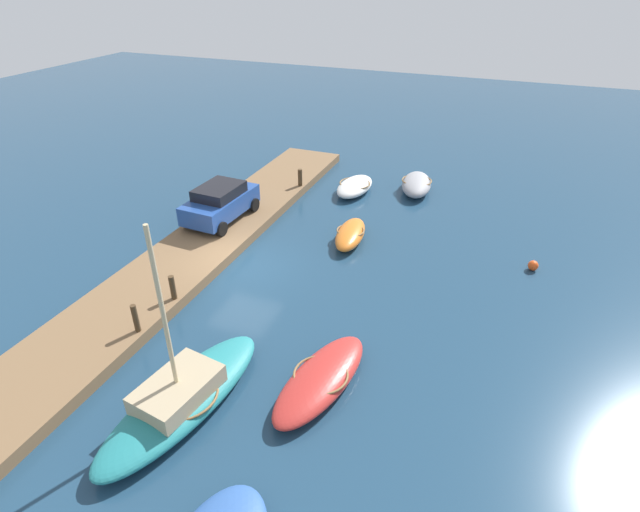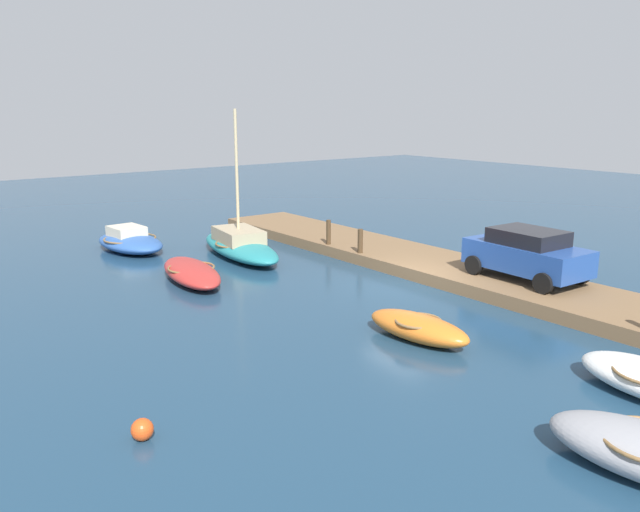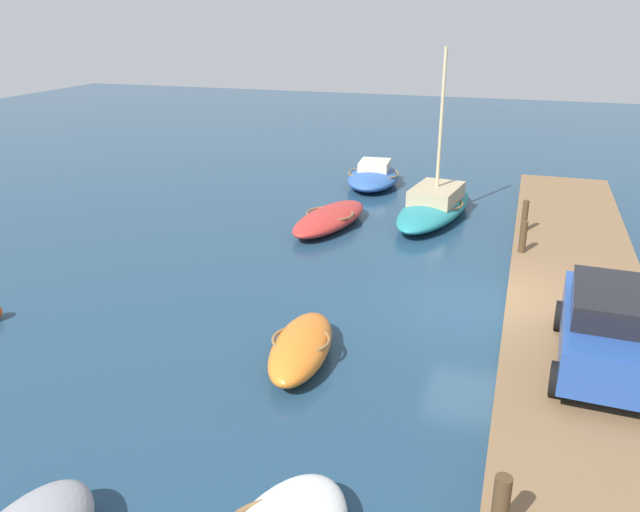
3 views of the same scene
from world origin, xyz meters
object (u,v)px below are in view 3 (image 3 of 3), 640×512
object	(u,v)px
dinghy_orange	(301,347)
mooring_post_mid_east	(525,216)
mooring_post_mid_west	(523,237)
mooring_post_west	(501,506)
motorboat_blue	(373,176)
rowboat_red	(330,218)
sailboat_teal	(435,205)
parked_car	(614,328)

from	to	relation	value
dinghy_orange	mooring_post_mid_east	bearing A→B (deg)	-31.19
mooring_post_mid_west	mooring_post_west	bearing A→B (deg)	180.00
dinghy_orange	motorboat_blue	bearing A→B (deg)	1.50
rowboat_red	motorboat_blue	distance (m)	5.86
dinghy_orange	mooring_post_mid_west	distance (m)	8.19
rowboat_red	mooring_post_west	xyz separation A→B (m)	(-12.72, -6.25, 0.55)
sailboat_teal	motorboat_blue	bearing A→B (deg)	48.61
dinghy_orange	sailboat_teal	bearing A→B (deg)	-12.21
mooring_post_mid_east	parked_car	size ratio (longest dim) A/B	0.25
rowboat_red	mooring_post_mid_west	bearing A→B (deg)	-94.80
dinghy_orange	parked_car	xyz separation A→B (m)	(0.93, -5.94, 0.93)
motorboat_blue	mooring_post_mid_west	distance (m)	9.72
dinghy_orange	motorboat_blue	xyz separation A→B (m)	(14.54, 1.96, 0.06)
dinghy_orange	rowboat_red	size ratio (longest dim) A/B	0.70
motorboat_blue	parked_car	size ratio (longest dim) A/B	1.05
sailboat_teal	mooring_post_mid_west	size ratio (longest dim) A/B	6.76
mooring_post_mid_west	parked_car	world-z (taller)	parked_car
mooring_post_west	mooring_post_mid_west	size ratio (longest dim) A/B	0.98
parked_car	motorboat_blue	bearing A→B (deg)	33.04
dinghy_orange	sailboat_teal	distance (m)	10.93
mooring_post_mid_west	mooring_post_mid_east	xyz separation A→B (m)	(1.94, 0.00, 0.04)
sailboat_teal	motorboat_blue	xyz separation A→B (m)	(3.68, 3.11, -0.07)
sailboat_teal	mooring_post_mid_west	xyz separation A→B (m)	(-3.84, -3.03, 0.41)
dinghy_orange	motorboat_blue	world-z (taller)	motorboat_blue
parked_car	mooring_post_mid_east	bearing A→B (deg)	15.26
motorboat_blue	rowboat_red	bearing A→B (deg)	174.31
mooring_post_mid_west	parked_car	distance (m)	6.35
motorboat_blue	mooring_post_mid_east	distance (m)	8.31
sailboat_teal	mooring_post_mid_west	bearing A→B (deg)	-133.31
sailboat_teal	rowboat_red	xyz separation A→B (m)	(-2.18, 3.21, -0.15)
dinghy_orange	mooring_post_mid_west	xyz separation A→B (m)	(7.02, -4.18, 0.54)
dinghy_orange	motorboat_blue	distance (m)	14.67
rowboat_red	parked_car	world-z (taller)	parked_car
rowboat_red	parked_car	xyz separation A→B (m)	(-7.75, -8.01, 0.96)
sailboat_teal	rowboat_red	bearing A→B (deg)	132.55
mooring_post_mid_west	mooring_post_mid_east	bearing A→B (deg)	0.00
parked_car	mooring_post_west	bearing A→B (deg)	163.41
rowboat_red	mooring_post_west	bearing A→B (deg)	-143.73
mooring_post_west	mooring_post_mid_west	bearing A→B (deg)	0.00
sailboat_teal	motorboat_blue	world-z (taller)	sailboat_teal
dinghy_orange	parked_car	world-z (taller)	parked_car
motorboat_blue	dinghy_orange	bearing A→B (deg)	-176.99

